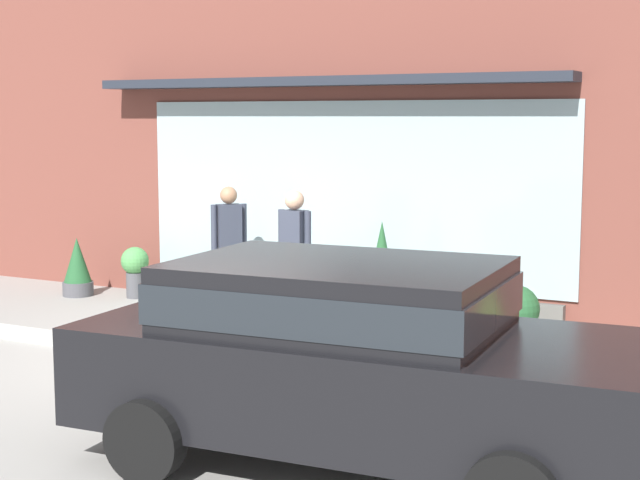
{
  "coord_description": "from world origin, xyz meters",
  "views": [
    {
      "loc": [
        5.95,
        -8.44,
        2.61
      ],
      "look_at": [
        0.89,
        1.2,
        1.21
      ],
      "focal_mm": 54.24,
      "sensor_mm": 36.0,
      "label": 1
    }
  ],
  "objects_px": {
    "potted_plant_window_center": "(188,280)",
    "potted_plant_doorstep": "(382,279)",
    "pedestrian_passerby": "(229,240)",
    "potted_plant_window_left": "(77,268)",
    "pedestrian_with_handbag": "(293,251)",
    "parked_car_black": "(355,351)",
    "potted_plant_by_entrance": "(135,268)",
    "fire_hydrant": "(202,299)",
    "potted_plant_corner_tall": "(515,314)",
    "potted_plant_near_hydrant": "(331,293)"
  },
  "relations": [
    {
      "from": "potted_plant_near_hydrant",
      "to": "potted_plant_by_entrance",
      "type": "xyz_separation_m",
      "value": [
        -3.21,
        0.07,
        0.08
      ]
    },
    {
      "from": "potted_plant_near_hydrant",
      "to": "fire_hydrant",
      "type": "bearing_deg",
      "value": -118.43
    },
    {
      "from": "pedestrian_with_handbag",
      "to": "potted_plant_near_hydrant",
      "type": "relative_size",
      "value": 2.43
    },
    {
      "from": "parked_car_black",
      "to": "potted_plant_by_entrance",
      "type": "bearing_deg",
      "value": 137.41
    },
    {
      "from": "pedestrian_passerby",
      "to": "parked_car_black",
      "type": "distance_m",
      "value": 5.76
    },
    {
      "from": "pedestrian_with_handbag",
      "to": "potted_plant_near_hydrant",
      "type": "height_order",
      "value": "pedestrian_with_handbag"
    },
    {
      "from": "pedestrian_passerby",
      "to": "potted_plant_corner_tall",
      "type": "relative_size",
      "value": 2.37
    },
    {
      "from": "potted_plant_window_left",
      "to": "potted_plant_corner_tall",
      "type": "height_order",
      "value": "potted_plant_window_left"
    },
    {
      "from": "potted_plant_near_hydrant",
      "to": "potted_plant_window_center",
      "type": "relative_size",
      "value": 1.05
    },
    {
      "from": "potted_plant_by_entrance",
      "to": "potted_plant_corner_tall",
      "type": "relative_size",
      "value": 1.04
    },
    {
      "from": "potted_plant_doorstep",
      "to": "pedestrian_with_handbag",
      "type": "bearing_deg",
      "value": -146.32
    },
    {
      "from": "potted_plant_corner_tall",
      "to": "potted_plant_window_center",
      "type": "distance_m",
      "value": 4.73
    },
    {
      "from": "potted_plant_doorstep",
      "to": "potted_plant_by_entrance",
      "type": "bearing_deg",
      "value": 174.09
    },
    {
      "from": "potted_plant_window_center",
      "to": "parked_car_black",
      "type": "bearing_deg",
      "value": -43.58
    },
    {
      "from": "potted_plant_doorstep",
      "to": "potted_plant_corner_tall",
      "type": "height_order",
      "value": "potted_plant_doorstep"
    },
    {
      "from": "potted_plant_near_hydrant",
      "to": "potted_plant_by_entrance",
      "type": "height_order",
      "value": "potted_plant_by_entrance"
    },
    {
      "from": "potted_plant_doorstep",
      "to": "potted_plant_window_center",
      "type": "bearing_deg",
      "value": 174.38
    },
    {
      "from": "fire_hydrant",
      "to": "potted_plant_window_left",
      "type": "xyz_separation_m",
      "value": [
        -3.19,
        1.44,
        -0.06
      ]
    },
    {
      "from": "pedestrian_with_handbag",
      "to": "potted_plant_doorstep",
      "type": "distance_m",
      "value": 1.13
    },
    {
      "from": "potted_plant_corner_tall",
      "to": "pedestrian_with_handbag",
      "type": "bearing_deg",
      "value": -166.52
    },
    {
      "from": "potted_plant_near_hydrant",
      "to": "potted_plant_doorstep",
      "type": "height_order",
      "value": "potted_plant_doorstep"
    },
    {
      "from": "pedestrian_with_handbag",
      "to": "potted_plant_near_hydrant",
      "type": "distance_m",
      "value": 1.15
    },
    {
      "from": "fire_hydrant",
      "to": "potted_plant_window_left",
      "type": "bearing_deg",
      "value": 155.7
    },
    {
      "from": "fire_hydrant",
      "to": "potted_plant_corner_tall",
      "type": "xyz_separation_m",
      "value": [
        3.4,
        1.29,
        -0.09
      ]
    },
    {
      "from": "potted_plant_by_entrance",
      "to": "potted_plant_near_hydrant",
      "type": "bearing_deg",
      "value": -1.24
    },
    {
      "from": "pedestrian_with_handbag",
      "to": "potted_plant_window_center",
      "type": "bearing_deg",
      "value": -17.33
    },
    {
      "from": "pedestrian_with_handbag",
      "to": "potted_plant_window_center",
      "type": "height_order",
      "value": "pedestrian_with_handbag"
    },
    {
      "from": "pedestrian_passerby",
      "to": "potted_plant_corner_tall",
      "type": "bearing_deg",
      "value": 130.22
    },
    {
      "from": "fire_hydrant",
      "to": "potted_plant_by_entrance",
      "type": "height_order",
      "value": "fire_hydrant"
    },
    {
      "from": "potted_plant_window_left",
      "to": "potted_plant_window_center",
      "type": "height_order",
      "value": "potted_plant_window_left"
    },
    {
      "from": "pedestrian_passerby",
      "to": "potted_plant_corner_tall",
      "type": "distance_m",
      "value": 3.93
    },
    {
      "from": "fire_hydrant",
      "to": "pedestrian_passerby",
      "type": "bearing_deg",
      "value": 109.64
    },
    {
      "from": "potted_plant_near_hydrant",
      "to": "potted_plant_by_entrance",
      "type": "distance_m",
      "value": 3.21
    },
    {
      "from": "pedestrian_with_handbag",
      "to": "potted_plant_by_entrance",
      "type": "distance_m",
      "value": 3.4
    },
    {
      "from": "pedestrian_passerby",
      "to": "potted_plant_window_center",
      "type": "bearing_deg",
      "value": -65.01
    },
    {
      "from": "pedestrian_passerby",
      "to": "parked_car_black",
      "type": "bearing_deg",
      "value": 83.2
    },
    {
      "from": "pedestrian_with_handbag",
      "to": "potted_plant_window_left",
      "type": "xyz_separation_m",
      "value": [
        -4.04,
        0.76,
        -0.61
      ]
    },
    {
      "from": "potted_plant_window_center",
      "to": "potted_plant_corner_tall",
      "type": "bearing_deg",
      "value": -3.46
    },
    {
      "from": "fire_hydrant",
      "to": "pedestrian_passerby",
      "type": "xyz_separation_m",
      "value": [
        -0.48,
        1.33,
        0.53
      ]
    },
    {
      "from": "potted_plant_doorstep",
      "to": "pedestrian_passerby",
      "type": "bearing_deg",
      "value": 178.44
    },
    {
      "from": "potted_plant_by_entrance",
      "to": "parked_car_black",
      "type": "bearing_deg",
      "value": -38.85
    },
    {
      "from": "potted_plant_doorstep",
      "to": "potted_plant_corner_tall",
      "type": "distance_m",
      "value": 1.68
    },
    {
      "from": "potted_plant_window_center",
      "to": "potted_plant_window_left",
      "type": "bearing_deg",
      "value": -175.81
    },
    {
      "from": "potted_plant_window_center",
      "to": "potted_plant_doorstep",
      "type": "bearing_deg",
      "value": -5.62
    },
    {
      "from": "pedestrian_with_handbag",
      "to": "parked_car_black",
      "type": "height_order",
      "value": "pedestrian_with_handbag"
    },
    {
      "from": "potted_plant_by_entrance",
      "to": "potted_plant_doorstep",
      "type": "distance_m",
      "value": 4.11
    },
    {
      "from": "potted_plant_near_hydrant",
      "to": "potted_plant_window_left",
      "type": "xyz_separation_m",
      "value": [
        -4.07,
        -0.19,
        0.05
      ]
    },
    {
      "from": "potted_plant_window_left",
      "to": "potted_plant_window_center",
      "type": "bearing_deg",
      "value": 4.19
    },
    {
      "from": "parked_car_black",
      "to": "potted_plant_window_center",
      "type": "bearing_deg",
      "value": 132.67
    },
    {
      "from": "potted_plant_near_hydrant",
      "to": "potted_plant_doorstep",
      "type": "relative_size",
      "value": 0.53
    }
  ]
}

